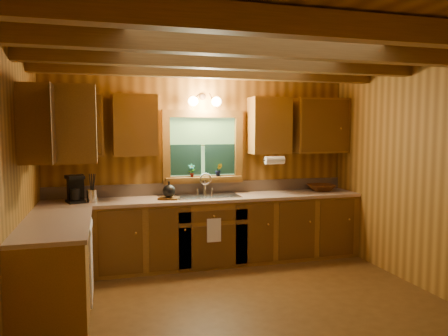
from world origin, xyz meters
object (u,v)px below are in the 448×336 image
sink (208,200)px  wicker_basket (321,188)px  coffee_maker (75,189)px  cutting_board (169,198)px

sink → wicker_basket: size_ratio=2.12×
sink → coffee_maker: coffee_maker is taller
sink → cutting_board: size_ratio=3.25×
sink → coffee_maker: size_ratio=2.45×
sink → wicker_basket: (1.70, 0.05, 0.09)m
coffee_maker → sink: bearing=-19.6°
coffee_maker → wicker_basket: size_ratio=0.87×
cutting_board → wicker_basket: bearing=25.8°
coffee_maker → wicker_basket: (3.36, 0.04, -0.12)m
sink → wicker_basket: bearing=1.7°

